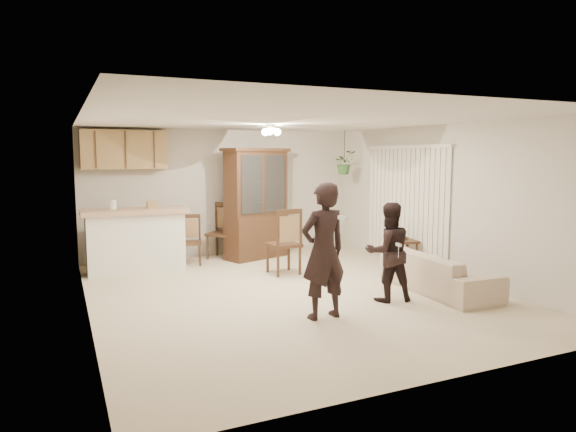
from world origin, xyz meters
name	(u,v)px	position (x,y,z in m)	size (l,w,h in m)	color
floor	(290,293)	(0.00, 0.00, 0.00)	(6.50, 6.50, 0.00)	beige
ceiling	(290,119)	(0.00, 0.00, 2.50)	(5.50, 6.50, 0.02)	silver
wall_back	(223,193)	(0.00, 3.25, 1.25)	(5.50, 0.02, 2.50)	beige
wall_front	(445,243)	(0.00, -3.25, 1.25)	(5.50, 0.02, 2.50)	beige
wall_left	(84,217)	(-2.75, 0.00, 1.25)	(0.02, 6.50, 2.50)	beige
wall_right	(441,201)	(2.75, 0.00, 1.25)	(0.02, 6.50, 2.50)	beige
breakfast_bar	(136,243)	(-1.85, 2.35, 0.50)	(1.60, 0.55, 1.00)	white
bar_top	(135,211)	(-1.85, 2.35, 1.05)	(1.75, 0.70, 0.08)	tan
upper_cabinets	(124,150)	(-1.90, 3.07, 2.10)	(1.50, 0.34, 0.70)	olive
vertical_blinds	(405,205)	(2.71, 0.90, 1.10)	(0.06, 2.30, 2.10)	silver
ceiling_fixture	(271,131)	(0.20, 1.20, 2.40)	(0.36, 0.36, 0.20)	#FFE7BF
hanging_plant	(344,163)	(2.30, 2.40, 1.85)	(0.43, 0.37, 0.48)	#2B5A24
plant_cord	(345,147)	(2.30, 2.40, 2.17)	(0.01, 0.01, 0.65)	black
sofa	(439,267)	(2.03, -0.82, 0.37)	(1.87, 0.73, 0.73)	beige
adult	(324,246)	(-0.11, -1.24, 0.90)	(0.66, 0.43, 1.80)	black
child	(388,252)	(1.07, -0.93, 0.68)	(0.66, 0.51, 1.35)	black
china_hutch	(256,204)	(0.47, 2.62, 1.05)	(1.45, 0.93, 2.13)	#342313
side_table	(402,254)	(2.44, 0.62, 0.27)	(0.55, 0.55, 0.58)	#342313
chair_bar	(191,251)	(-0.86, 2.52, 0.26)	(0.48, 0.48, 0.91)	#342313
chair_hutch_left	(221,243)	(-0.17, 2.87, 0.30)	(0.67, 0.67, 1.08)	#342313
chair_hutch_right	(284,255)	(0.41, 1.16, 0.32)	(0.52, 0.52, 1.12)	#342313
controller_adult	(343,218)	(-0.07, -1.63, 1.29)	(0.04, 0.15, 0.04)	silver
controller_child	(399,245)	(1.00, -1.24, 0.84)	(0.04, 0.12, 0.04)	silver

